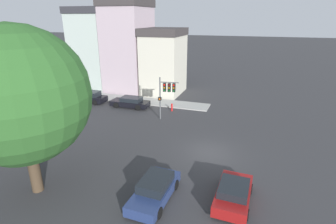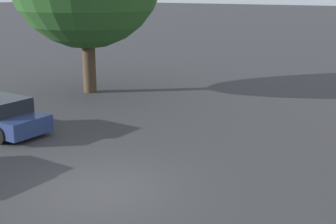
% 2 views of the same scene
% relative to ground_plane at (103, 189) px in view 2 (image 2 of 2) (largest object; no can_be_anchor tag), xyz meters
% --- Properties ---
extents(ground_plane, '(300.00, 300.00, 0.00)m').
position_rel_ground_plane_xyz_m(ground_plane, '(0.00, 0.00, 0.00)').
color(ground_plane, '#333335').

